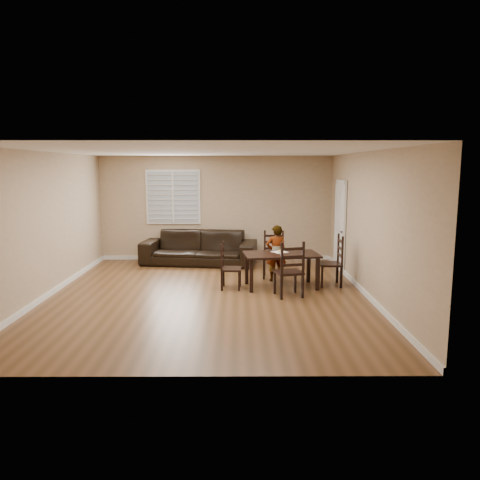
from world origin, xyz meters
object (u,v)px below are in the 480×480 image
at_px(chair_right, 336,263).
at_px(sofa, 199,248).
at_px(dining_table, 281,258).
at_px(chair_far, 291,272).
at_px(chair_near, 274,256).
at_px(chair_left, 226,268).
at_px(donut, 281,251).
at_px(child, 276,253).

height_order(chair_right, sofa, chair_right).
relative_size(dining_table, chair_right, 1.48).
relative_size(chair_far, sofa, 0.38).
distance_m(chair_near, chair_far, 1.76).
bearing_deg(chair_left, sofa, 20.07).
distance_m(dining_table, chair_left, 1.14).
bearing_deg(sofa, dining_table, -44.09).
xyz_separation_m(chair_left, donut, (1.12, 0.28, 0.29)).
relative_size(dining_table, child, 1.30).
xyz_separation_m(dining_table, donut, (-0.00, 0.17, 0.12)).
xyz_separation_m(chair_left, chair_right, (2.26, 0.22, 0.05)).
bearing_deg(chair_near, chair_left, -129.11).
bearing_deg(child, sofa, -50.85).
bearing_deg(chair_far, child, -96.62).
height_order(dining_table, chair_right, chair_right).
height_order(chair_near, chair_far, chair_far).
bearing_deg(dining_table, chair_near, 88.46).
relative_size(dining_table, chair_left, 1.67).
bearing_deg(chair_near, child, -81.61).
relative_size(chair_left, child, 0.78).
height_order(child, sofa, child).
bearing_deg(chair_far, chair_right, -152.40).
height_order(dining_table, donut, donut).
height_order(chair_right, child, child).
distance_m(chair_far, donut, 1.00).
bearing_deg(chair_left, chair_far, -115.73).
relative_size(dining_table, donut, 14.28).
bearing_deg(dining_table, donut, 83.66).
bearing_deg(chair_far, donut, -97.44).
bearing_deg(chair_near, sofa, 147.63).
distance_m(chair_left, sofa, 2.53).
bearing_deg(donut, chair_near, 96.01).
relative_size(chair_far, child, 0.89).
bearing_deg(donut, sofa, 130.68).
bearing_deg(chair_near, chair_right, -29.04).
bearing_deg(chair_near, chair_far, -78.39).
relative_size(chair_far, chair_right, 1.01).
distance_m(chair_left, chair_right, 2.27).
bearing_deg(chair_left, chair_near, -41.04).
height_order(dining_table, sofa, sofa).
distance_m(dining_table, chair_right, 1.15).
relative_size(dining_table, chair_far, 1.46).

